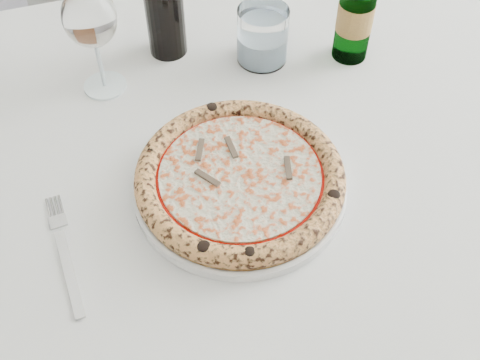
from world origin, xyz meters
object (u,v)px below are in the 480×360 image
(plate, at_px, (240,185))
(tumbler, at_px, (262,38))
(wine_glass, at_px, (90,20))
(dining_table, at_px, (218,177))
(pizza, at_px, (240,177))
(beer_bottle, at_px, (357,9))

(plate, xyz_separation_m, tumbler, (0.13, 0.25, 0.03))
(wine_glass, bearing_deg, dining_table, -53.22)
(plate, distance_m, pizza, 0.02)
(wine_glass, xyz_separation_m, beer_bottle, (0.41, -0.06, -0.04))
(pizza, xyz_separation_m, tumbler, (0.13, 0.25, 0.01))
(dining_table, xyz_separation_m, tumbler, (0.13, 0.15, 0.13))
(tumbler, relative_size, beer_bottle, 0.42)
(dining_table, relative_size, plate, 5.08)
(wine_glass, height_order, tumbler, wine_glass)
(beer_bottle, bearing_deg, plate, -142.69)
(pizza, height_order, beer_bottle, beer_bottle)
(pizza, bearing_deg, tumbler, 62.23)
(plate, distance_m, tumbler, 0.29)
(wine_glass, distance_m, beer_bottle, 0.41)
(pizza, bearing_deg, beer_bottle, 37.31)
(wine_glass, bearing_deg, pizza, -64.56)
(beer_bottle, bearing_deg, tumbler, 163.11)
(dining_table, relative_size, beer_bottle, 6.62)
(tumbler, bearing_deg, dining_table, -131.01)
(wine_glass, distance_m, tumbler, 0.28)
(dining_table, relative_size, pizza, 5.23)
(dining_table, bearing_deg, pizza, -90.01)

